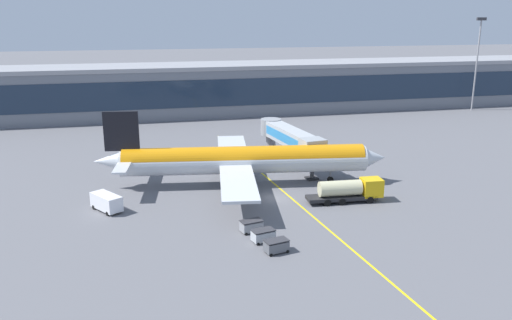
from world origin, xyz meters
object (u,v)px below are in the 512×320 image
Objects in this scene: fuel_tanker at (350,190)px; baggage_cart_0 at (276,246)px; crew_van at (107,202)px; baggage_cart_2 at (251,226)px; baggage_cart_1 at (263,235)px; main_airliner at (243,160)px.

baggage_cart_0 is at bearing -137.33° from fuel_tanker.
baggage_cart_2 is at bearing -33.36° from crew_van.
baggage_cart_2 is (-0.71, 3.12, 0.00)m from baggage_cart_1.
main_airliner reaches higher than crew_van.
baggage_cart_0 is at bearing -43.25° from crew_van.
baggage_cart_1 is 1.00× the size of baggage_cart_2.
baggage_cart_1 is at bearing 102.80° from baggage_cart_0.
main_airliner is 17.24m from fuel_tanker.
baggage_cart_2 is at bearing 102.80° from baggage_cart_0.
baggage_cart_1 is (-15.23, -10.27, -0.96)m from fuel_tanker.
baggage_cart_0 is at bearing -77.20° from baggage_cart_2.
fuel_tanker is 3.74× the size of baggage_cart_2.
fuel_tanker is at bearing 33.98° from baggage_cart_1.
fuel_tanker is 2.05× the size of crew_van.
baggage_cart_1 is at bearing -77.20° from baggage_cart_2.
baggage_cart_0 is (-1.40, -24.33, -3.29)m from main_airliner.
crew_van is at bearing 141.17° from baggage_cart_1.
baggage_cart_1 is (18.10, -14.57, -0.53)m from crew_van.
crew_van is 1.83× the size of baggage_cart_2.
main_airliner is 18.60m from baggage_cart_2.
fuel_tanker is 18.40m from baggage_cart_1.
baggage_cart_2 is at bearing -98.86° from main_airliner.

